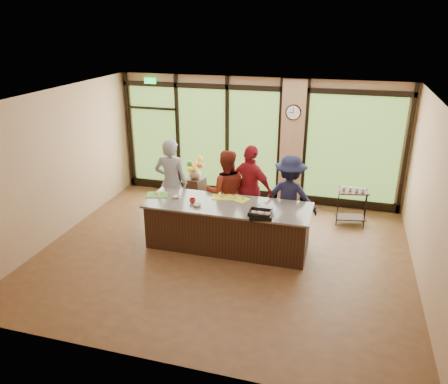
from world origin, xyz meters
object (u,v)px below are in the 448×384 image
Objects in this scene: roasting_pan at (260,216)px; bar_cart at (352,202)px; cook_right at (289,198)px; flower_stand at (195,194)px; island_base at (228,227)px; cook_left at (171,183)px.

roasting_pan is 0.46× the size of bar_cart.
roasting_pan is at bearing 77.56° from cook_right.
cook_right reaches higher than flower_stand.
island_base is 7.83× the size of roasting_pan.
island_base is 1.40m from cook_right.
cook_right is at bearing 176.79° from cook_left.
flower_stand is 3.56m from bar_cart.
flower_stand is at bearing -13.88° from cook_right.
cook_right is at bearing -4.34° from flower_stand.
bar_cart is at bearing 17.49° from flower_stand.
flower_stand is at bearing 172.96° from bar_cart.
roasting_pan is at bearing -31.59° from island_base.
cook_right is 1.63m from bar_cart.
cook_left is 2.54m from cook_right.
bar_cart is at bearing -169.38° from cook_left.
cook_left is 1.04m from flower_stand.
cook_left is 2.24× the size of bar_cart.
cook_left is at bearing 6.14° from cook_right.
island_base is 2.92m from bar_cart.
bar_cart is at bearing -137.65° from cook_right.
bar_cart is at bearing 36.76° from island_base.
cook_right is at bearing 35.24° from island_base.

